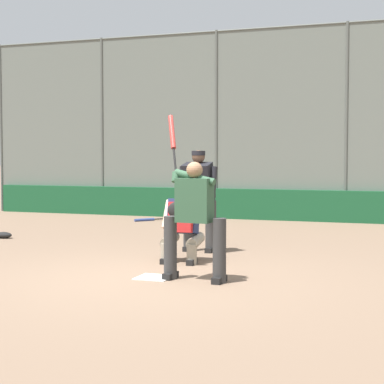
# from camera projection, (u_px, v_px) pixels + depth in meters

# --- Properties ---
(ground_plane) EXTENTS (160.00, 160.00, 0.00)m
(ground_plane) POSITION_uv_depth(u_px,v_px,m) (154.00, 278.00, 8.19)
(ground_plane) COLOR #7A604C
(home_plate_marker) EXTENTS (0.43, 0.43, 0.01)m
(home_plate_marker) POSITION_uv_depth(u_px,v_px,m) (154.00, 277.00, 8.19)
(home_plate_marker) COLOR white
(home_plate_marker) RESTS_ON ground_plane
(backstop_fence) EXTENTS (15.98, 0.08, 4.68)m
(backstop_fence) POSITION_uv_depth(u_px,v_px,m) (279.00, 120.00, 15.49)
(backstop_fence) COLOR #515651
(backstop_fence) RESTS_ON ground_plane
(padding_wall) EXTENTS (15.58, 0.18, 0.75)m
(padding_wall) POSITION_uv_depth(u_px,v_px,m) (278.00, 205.00, 15.51)
(padding_wall) COLOR #19512D
(padding_wall) RESTS_ON ground_plane
(bleachers_beyond) EXTENTS (11.13, 2.50, 1.48)m
(bleachers_beyond) POSITION_uv_depth(u_px,v_px,m) (306.00, 194.00, 17.87)
(bleachers_beyond) COLOR slate
(bleachers_beyond) RESTS_ON ground_plane
(batter_at_plate) EXTENTS (0.96, 0.69, 2.10)m
(batter_at_plate) POSITION_uv_depth(u_px,v_px,m) (194.00, 216.00, 7.96)
(batter_at_plate) COLOR #333333
(batter_at_plate) RESTS_ON ground_plane
(catcher_behind_plate) EXTENTS (0.61, 0.71, 1.15)m
(catcher_behind_plate) POSITION_uv_depth(u_px,v_px,m) (182.00, 222.00, 9.36)
(catcher_behind_plate) COLOR gray
(catcher_behind_plate) RESTS_ON ground_plane
(umpire_home) EXTENTS (0.67, 0.42, 1.65)m
(umpire_home) POSITION_uv_depth(u_px,v_px,m) (199.00, 198.00, 10.36)
(umpire_home) COLOR #333333
(umpire_home) RESTS_ON ground_plane
(spare_bat_near_backstop) EXTENTS (0.62, 0.72, 0.07)m
(spare_bat_near_backstop) POSITION_uv_depth(u_px,v_px,m) (147.00, 220.00, 15.36)
(spare_bat_near_backstop) COLOR black
(spare_bat_near_backstop) RESTS_ON ground_plane
(fielding_glove_on_dirt) EXTENTS (0.33, 0.25, 0.12)m
(fielding_glove_on_dirt) POSITION_uv_depth(u_px,v_px,m) (3.00, 235.00, 12.13)
(fielding_glove_on_dirt) COLOR black
(fielding_glove_on_dirt) RESTS_ON ground_plane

